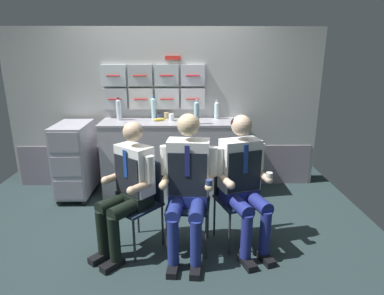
# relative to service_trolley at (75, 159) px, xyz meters

# --- Properties ---
(ground) EXTENTS (4.80, 4.80, 0.04)m
(ground) POSITION_rel_service_trolley_xyz_m (1.14, -0.97, -0.54)
(ground) COLOR #243335
(galley_bulkhead) EXTENTS (4.20, 0.14, 2.15)m
(galley_bulkhead) POSITION_rel_service_trolley_xyz_m (1.13, 0.41, 0.54)
(galley_bulkhead) COLOR #AFB0AD
(galley_bulkhead) RESTS_ON ground
(galley_counter) EXTENTS (1.88, 0.53, 0.98)m
(galley_counter) POSITION_rel_service_trolley_xyz_m (1.28, 0.12, -0.03)
(galley_counter) COLOR #ACA9B4
(galley_counter) RESTS_ON ground
(service_trolley) EXTENTS (0.40, 0.65, 0.98)m
(service_trolley) POSITION_rel_service_trolley_xyz_m (0.00, 0.00, 0.00)
(service_trolley) COLOR black
(service_trolley) RESTS_ON ground
(folding_chair_left) EXTENTS (0.56, 0.56, 0.85)m
(folding_chair_left) POSITION_rel_service_trolley_xyz_m (1.01, -1.10, 0.01)
(folding_chair_left) COLOR #2D2D33
(folding_chair_left) RESTS_ON ground
(crew_member_left) EXTENTS (0.62, 0.64, 1.25)m
(crew_member_left) POSITION_rel_service_trolley_xyz_m (0.90, -1.23, 0.17)
(crew_member_left) COLOR black
(crew_member_left) RESTS_ON ground
(folding_chair_center) EXTENTS (0.44, 0.44, 0.85)m
(folding_chair_center) POSITION_rel_service_trolley_xyz_m (1.46, -1.09, 0.01)
(folding_chair_center) COLOR #2D2D33
(folding_chair_center) RESTS_ON ground
(crew_member_center) EXTENTS (0.52, 0.67, 1.32)m
(crew_member_center) POSITION_rel_service_trolley_xyz_m (1.45, -1.25, 0.22)
(crew_member_center) COLOR black
(crew_member_center) RESTS_ON ground
(folding_chair_right) EXTENTS (0.50, 0.50, 0.85)m
(folding_chair_right) POSITION_rel_service_trolley_xyz_m (1.92, -1.01, 0.01)
(folding_chair_right) COLOR #2D2D33
(folding_chair_right) RESTS_ON ground
(crew_member_right) EXTENTS (0.54, 0.69, 1.29)m
(crew_member_right) POSITION_rel_service_trolley_xyz_m (1.97, -1.16, 0.20)
(crew_member_right) COLOR black
(crew_member_right) RESTS_ON ground
(water_bottle_blue_cap) EXTENTS (0.06, 0.06, 0.30)m
(water_bottle_blue_cap) POSITION_rel_service_trolley_xyz_m (1.00, 0.30, 0.60)
(water_bottle_blue_cap) COLOR #ABDBE6
(water_bottle_blue_cap) RESTS_ON galley_counter
(water_bottle_clear) EXTENTS (0.06, 0.06, 0.30)m
(water_bottle_clear) POSITION_rel_service_trolley_xyz_m (1.56, -0.05, 0.60)
(water_bottle_clear) COLOR #ADDAE5
(water_bottle_clear) RESTS_ON galley_counter
(water_bottle_short) EXTENTS (0.07, 0.07, 0.29)m
(water_bottle_short) POSITION_rel_service_trolley_xyz_m (0.56, 0.21, 0.60)
(water_bottle_short) COLOR silver
(water_bottle_short) RESTS_ON galley_counter
(sparkling_bottle_green) EXTENTS (0.07, 0.07, 0.25)m
(sparkling_bottle_green) POSITION_rel_service_trolley_xyz_m (1.84, 0.28, 0.58)
(sparkling_bottle_green) COLOR silver
(sparkling_bottle_green) RESTS_ON galley_counter
(coffee_cup_spare) EXTENTS (0.06, 0.06, 0.08)m
(coffee_cup_spare) POSITION_rel_service_trolley_xyz_m (1.17, 0.30, 0.50)
(coffee_cup_spare) COLOR tan
(coffee_cup_spare) RESTS_ON galley_counter
(coffee_cup_white) EXTENTS (0.07, 0.07, 0.06)m
(coffee_cup_white) POSITION_rel_service_trolley_xyz_m (1.08, 0.28, 0.49)
(coffee_cup_white) COLOR navy
(coffee_cup_white) RESTS_ON galley_counter
(paper_cup_blue) EXTENTS (0.07, 0.07, 0.09)m
(paper_cup_blue) POSITION_rel_service_trolley_xyz_m (1.24, 0.17, 0.51)
(paper_cup_blue) COLOR white
(paper_cup_blue) RESTS_ON galley_counter
(snack_banana) EXTENTS (0.17, 0.10, 0.04)m
(snack_banana) POSITION_rel_service_trolley_xyz_m (1.09, 0.15, 0.48)
(snack_banana) COLOR yellow
(snack_banana) RESTS_ON galley_counter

